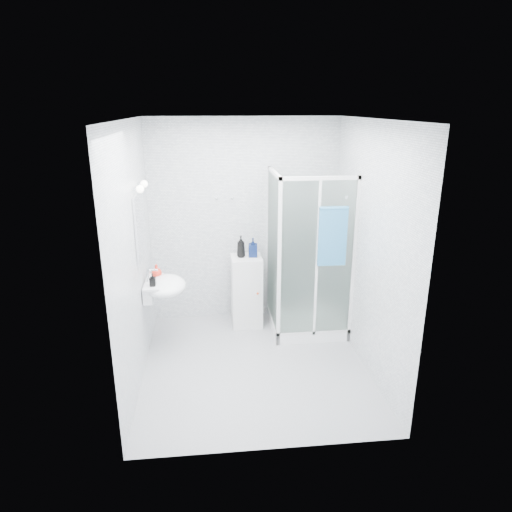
{
  "coord_description": "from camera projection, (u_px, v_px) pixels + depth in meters",
  "views": [
    {
      "loc": [
        -0.45,
        -4.37,
        2.72
      ],
      "look_at": [
        0.05,
        0.35,
        1.15
      ],
      "focal_mm": 32.0,
      "sensor_mm": 36.0,
      "label": 1
    }
  ],
  "objects": [
    {
      "name": "shower_enclosure",
      "position": [
        302.0,
        297.0,
        5.67
      ],
      "size": [
        0.9,
        0.95,
        2.0
      ],
      "color": "white",
      "rests_on": "ground"
    },
    {
      "name": "hand_towel",
      "position": [
        333.0,
        235.0,
        5.03
      ],
      "size": [
        0.32,
        0.05,
        0.67
      ],
      "color": "teal",
      "rests_on": "shower_enclosure"
    },
    {
      "name": "storage_cabinet",
      "position": [
        247.0,
        291.0,
        5.83
      ],
      "size": [
        0.38,
        0.41,
        0.92
      ],
      "rotation": [
        0.0,
        0.0,
        0.01
      ],
      "color": "silver",
      "rests_on": "ground"
    },
    {
      "name": "shampoo_bottle_b",
      "position": [
        253.0,
        247.0,
        5.67
      ],
      "size": [
        0.12,
        0.12,
        0.24
      ],
      "primitive_type": "imported",
      "rotation": [
        0.0,
        0.0,
        -0.11
      ],
      "color": "#0A173E",
      "rests_on": "storage_cabinet"
    },
    {
      "name": "soap_dispenser_black",
      "position": [
        153.0,
        280.0,
        4.91
      ],
      "size": [
        0.07,
        0.07,
        0.14
      ],
      "primitive_type": "imported",
      "rotation": [
        0.0,
        0.0,
        -0.04
      ],
      "color": "black",
      "rests_on": "wall_basin"
    },
    {
      "name": "mirror",
      "position": [
        140.0,
        226.0,
        4.86
      ],
      "size": [
        0.02,
        0.6,
        0.7
      ],
      "primitive_type": "cube",
      "color": "white",
      "rests_on": "room"
    },
    {
      "name": "room",
      "position": [
        255.0,
        253.0,
        4.61
      ],
      "size": [
        2.4,
        2.6,
        2.6
      ],
      "color": "silver",
      "rests_on": "ground"
    },
    {
      "name": "wall_hooks",
      "position": [
        224.0,
        198.0,
        5.67
      ],
      "size": [
        0.23,
        0.06,
        0.03
      ],
      "color": "silver",
      "rests_on": "room"
    },
    {
      "name": "soap_dispenser_orange",
      "position": [
        156.0,
        271.0,
        5.16
      ],
      "size": [
        0.12,
        0.12,
        0.15
      ],
      "primitive_type": "imported",
      "rotation": [
        0.0,
        0.0,
        0.04
      ],
      "color": "red",
      "rests_on": "wall_basin"
    },
    {
      "name": "vanity_lights",
      "position": [
        142.0,
        186.0,
        4.73
      ],
      "size": [
        0.1,
        0.4,
        0.08
      ],
      "color": "silver",
      "rests_on": "room"
    },
    {
      "name": "wall_basin",
      "position": [
        163.0,
        286.0,
        5.1
      ],
      "size": [
        0.46,
        0.56,
        0.35
      ],
      "color": "white",
      "rests_on": "ground"
    },
    {
      "name": "shampoo_bottle_a",
      "position": [
        241.0,
        247.0,
        5.65
      ],
      "size": [
        0.12,
        0.12,
        0.27
      ],
      "primitive_type": "imported",
      "rotation": [
        0.0,
        0.0,
        -0.18
      ],
      "color": "black",
      "rests_on": "storage_cabinet"
    }
  ]
}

